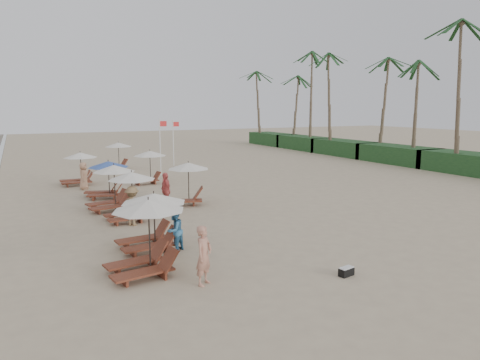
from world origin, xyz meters
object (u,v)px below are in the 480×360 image
beachgoer_mid_b (132,206)px  beachgoer_far_b (84,176)px  lounger_station_4 (105,179)px  lounger_station_5 (77,169)px  lounger_station_1 (149,219)px  beachgoer_near (204,255)px  duffel_bag (346,271)px  flag_pole_near (161,144)px  lounger_station_0 (143,237)px  inland_station_0 (185,180)px  lounger_station_3 (110,189)px  beachgoer_mid_a (175,230)px  beachgoer_far_a (166,191)px  inland_station_2 (117,153)px  inland_station_1 (148,162)px  lounger_station_2 (128,195)px

beachgoer_mid_b → beachgoer_far_b: beachgoer_mid_b is taller
lounger_station_4 → lounger_station_5: (-0.87, 5.21, -0.02)m
lounger_station_1 → beachgoer_mid_b: lounger_station_1 is taller
lounger_station_4 → beachgoer_far_b: (-0.77, 3.14, -0.23)m
lounger_station_5 → beachgoer_far_b: lounger_station_5 is taller
lounger_station_4 → beachgoer_mid_b: size_ratio=1.49×
beachgoer_near → duffel_bag: beachgoer_near is taller
beachgoer_mid_b → flag_pole_near: bearing=-67.2°
lounger_station_0 → inland_station_0: size_ratio=0.91×
beachgoer_near → flag_pole_near: (5.11, 21.16, 1.50)m
lounger_station_0 → beachgoer_near: (1.37, -1.62, -0.31)m
lounger_station_3 → lounger_station_5: 8.47m
lounger_station_4 → beachgoer_near: lounger_station_4 is taller
beachgoer_mid_a → beachgoer_far_a: 7.04m
inland_station_2 → beachgoer_far_a: inland_station_2 is taller
lounger_station_4 → inland_station_2: (2.99, 11.52, 0.30)m
lounger_station_3 → inland_station_1: 7.72m
lounger_station_3 → lounger_station_5: lounger_station_3 is taller
lounger_station_0 → lounger_station_2: size_ratio=1.08×
lounger_station_5 → inland_station_0: (4.33, -9.09, 0.23)m
beachgoer_far_b → flag_pole_near: 7.27m
lounger_station_4 → inland_station_1: bearing=44.9°
lounger_station_0 → beachgoer_near: lounger_station_0 is taller
inland_station_0 → inland_station_2: bearing=91.8°
lounger_station_3 → flag_pole_near: size_ratio=0.59×
lounger_station_5 → inland_station_2: inland_station_2 is taller
lounger_station_0 → beachgoer_near: size_ratio=1.44×
lounger_station_0 → lounger_station_2: 6.93m
inland_station_1 → flag_pole_near: (1.87, 3.32, 0.93)m
lounger_station_3 → inland_station_0: 3.87m
lounger_station_1 → inland_station_1: size_ratio=1.02×
inland_station_1 → beachgoer_near: (-3.23, -17.84, -0.57)m
inland_station_1 → lounger_station_1: bearing=-105.2°
flag_pole_near → beachgoer_mid_a: bearing=-105.3°
beachgoer_far_b → beachgoer_far_a: bearing=-136.5°
inland_station_1 → beachgoer_far_a: bearing=-99.0°
flag_pole_near → beachgoer_near: bearing=-103.6°
lounger_station_2 → inland_station_2: size_ratio=0.89×
lounger_station_4 → beachgoer_near: size_ratio=1.46×
lounger_station_0 → beachgoer_far_a: 9.15m
beachgoer_far_b → duffel_bag: (5.18, -18.88, -0.73)m
inland_station_0 → inland_station_1: same height
inland_station_1 → lounger_station_3: bearing=-119.7°
lounger_station_3 → inland_station_1: (3.82, 6.70, 0.39)m
lounger_station_0 → inland_station_1: 16.87m
inland_station_0 → beachgoer_mid_a: 7.82m
beachgoer_mid_a → lounger_station_2: bearing=-121.1°
inland_station_1 → beachgoer_far_b: 4.29m
lounger_station_3 → lounger_station_4: bearing=83.9°
inland_station_2 → lounger_station_4: bearing=-104.5°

